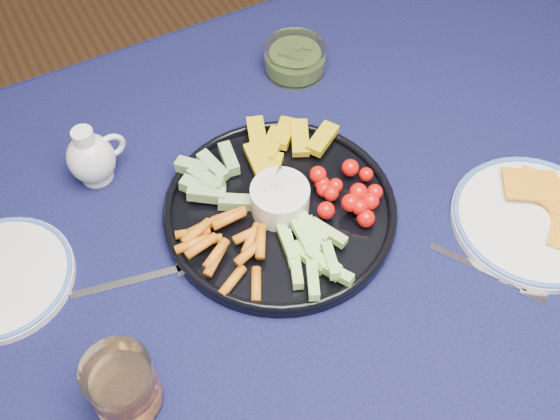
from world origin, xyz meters
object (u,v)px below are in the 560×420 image
dining_table (242,304)px  juice_tumbler (124,387)px  pickle_bowl (295,60)px  crudite_platter (278,206)px  cheese_plate (534,219)px  side_plate_extra (1,278)px  creamer_pitcher (92,158)px

dining_table → juice_tumbler: (-0.19, -0.09, 0.13)m
pickle_bowl → crudite_platter: bearing=-123.7°
cheese_plate → juice_tumbler: (-0.61, 0.03, 0.03)m
pickle_bowl → juice_tumbler: bearing=-137.8°
crudite_platter → side_plate_extra: bearing=168.0°
creamer_pitcher → cheese_plate: creamer_pitcher is taller
crudite_platter → juice_tumbler: bearing=-151.3°
pickle_bowl → side_plate_extra: (-0.56, -0.18, -0.01)m
creamer_pitcher → cheese_plate: 0.66m
dining_table → cheese_plate: size_ratio=7.07×
creamer_pitcher → pickle_bowl: size_ratio=0.93×
creamer_pitcher → side_plate_extra: 0.21m
dining_table → cheese_plate: (0.41, -0.13, 0.10)m
crudite_platter → pickle_bowl: (0.18, 0.27, 0.00)m
cheese_plate → crudite_platter: bearing=148.8°
creamer_pitcher → cheese_plate: (0.53, -0.39, -0.03)m
dining_table → crudite_platter: size_ratio=4.88×
creamer_pitcher → juice_tumbler: bearing=-102.7°
dining_table → juice_tumbler: 0.25m
dining_table → creamer_pitcher: creamer_pitcher is taller
creamer_pitcher → cheese_plate: size_ratio=0.42×
juice_tumbler → cheese_plate: bearing=-3.2°
crudite_platter → side_plate_extra: crudite_platter is taller
pickle_bowl → cheese_plate: 0.48m
cheese_plate → side_plate_extra: 0.76m
dining_table → side_plate_extra: 0.34m
dining_table → side_plate_extra: (-0.29, 0.15, 0.10)m
juice_tumbler → side_plate_extra: 0.26m
cheese_plate → juice_tumbler: juice_tumbler is taller
cheese_plate → juice_tumbler: 0.61m
crudite_platter → cheese_plate: (0.32, -0.19, -0.01)m
juice_tumbler → side_plate_extra: bearing=111.8°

